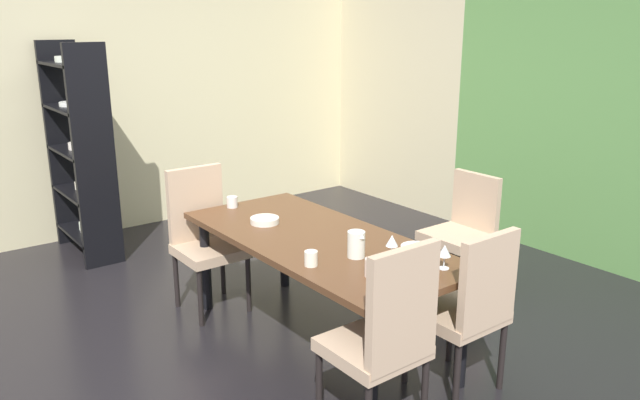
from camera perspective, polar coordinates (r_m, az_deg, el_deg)
ground_plane at (r=4.52m, az=-5.05°, el=-10.66°), size 5.25×5.65×0.02m
back_panel_interior at (r=7.09m, az=6.79°, el=10.61°), size 1.96×0.10×2.72m
garden_window_panel at (r=5.52m, az=26.16°, el=7.58°), size 3.29×0.10×2.72m
left_interior_panel at (r=6.41m, az=-17.95°, el=9.39°), size 0.10×5.65×2.72m
dining_table at (r=3.90m, az=-0.15°, el=-4.54°), size 1.98×0.88×0.72m
chair_head_far at (r=4.86m, az=13.01°, el=-2.37°), size 0.44×0.45×0.91m
chair_left_near at (r=4.54m, az=-10.55°, el=-3.04°), size 0.45×0.44×1.02m
chair_right_far at (r=3.53m, az=13.41°, el=-9.30°), size 0.44×0.44×0.97m
chair_right_near at (r=3.10m, az=5.97°, el=-12.14°), size 0.44×0.44×1.04m
display_shelf at (r=5.81m, az=-21.13°, el=4.26°), size 0.84×0.33×1.86m
wine_glass_near_shelf at (r=3.44m, az=11.32°, el=-4.63°), size 0.07×0.07×0.14m
wine_glass_south at (r=3.56m, az=6.60°, el=-3.78°), size 0.07×0.07×0.13m
wine_glass_corner at (r=3.10m, az=5.68°, el=-6.85°), size 0.07×0.07×0.14m
serving_bowl_east at (r=3.68m, az=8.81°, el=-4.46°), size 0.18×0.18×0.04m
serving_bowl_near_window at (r=4.16m, az=-5.08°, el=-1.87°), size 0.19×0.19×0.04m
cup_center at (r=3.43m, az=-0.83°, el=-5.37°), size 0.07×0.07×0.08m
cup_right at (r=4.53m, az=-8.04°, el=-0.18°), size 0.08×0.08×0.08m
cup_north at (r=3.30m, az=4.73°, el=-6.16°), size 0.07×0.07×0.10m
pitcher_front at (r=3.55m, az=3.34°, el=-4.05°), size 0.11×0.10×0.15m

